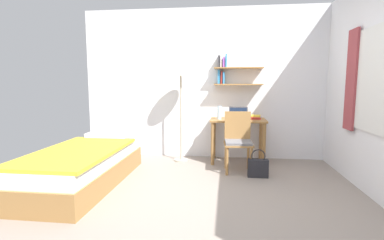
{
  "coord_description": "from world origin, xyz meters",
  "views": [
    {
      "loc": [
        0.34,
        -3.02,
        1.3
      ],
      "look_at": [
        -0.09,
        0.51,
        0.85
      ],
      "focal_mm": 26.67,
      "sensor_mm": 36.0,
      "label": 1
    }
  ],
  "objects_px": {
    "desk_chair": "(238,139)",
    "water_bottle": "(219,113)",
    "bed": "(83,166)",
    "laptop": "(238,116)",
    "desk": "(238,128)",
    "standing_lamp": "(181,74)",
    "book_stack": "(255,117)",
    "handbag": "(258,167)"
  },
  "relations": [
    {
      "from": "desk_chair",
      "to": "book_stack",
      "type": "bearing_deg",
      "value": 61.38
    },
    {
      "from": "book_stack",
      "to": "handbag",
      "type": "bearing_deg",
      "value": -91.63
    },
    {
      "from": "water_bottle",
      "to": "book_stack",
      "type": "bearing_deg",
      "value": 11.18
    },
    {
      "from": "desk_chair",
      "to": "standing_lamp",
      "type": "relative_size",
      "value": 0.53
    },
    {
      "from": "bed",
      "to": "book_stack",
      "type": "distance_m",
      "value": 2.74
    },
    {
      "from": "standing_lamp",
      "to": "laptop",
      "type": "distance_m",
      "value": 1.18
    },
    {
      "from": "bed",
      "to": "water_bottle",
      "type": "bearing_deg",
      "value": 35.89
    },
    {
      "from": "desk_chair",
      "to": "laptop",
      "type": "bearing_deg",
      "value": 87.79
    },
    {
      "from": "bed",
      "to": "desk_chair",
      "type": "distance_m",
      "value": 2.19
    },
    {
      "from": "laptop",
      "to": "book_stack",
      "type": "xyz_separation_m",
      "value": [
        0.28,
        -0.01,
        -0.02
      ]
    },
    {
      "from": "desk_chair",
      "to": "standing_lamp",
      "type": "distance_m",
      "value": 1.43
    },
    {
      "from": "laptop",
      "to": "water_bottle",
      "type": "height_order",
      "value": "water_bottle"
    },
    {
      "from": "desk_chair",
      "to": "laptop",
      "type": "xyz_separation_m",
      "value": [
        0.02,
        0.56,
        0.29
      ]
    },
    {
      "from": "bed",
      "to": "desk",
      "type": "relative_size",
      "value": 2.29
    },
    {
      "from": "desk_chair",
      "to": "water_bottle",
      "type": "distance_m",
      "value": 0.63
    },
    {
      "from": "desk",
      "to": "laptop",
      "type": "distance_m",
      "value": 0.21
    },
    {
      "from": "desk_chair",
      "to": "standing_lamp",
      "type": "height_order",
      "value": "standing_lamp"
    },
    {
      "from": "bed",
      "to": "book_stack",
      "type": "height_order",
      "value": "book_stack"
    },
    {
      "from": "bed",
      "to": "laptop",
      "type": "relative_size",
      "value": 6.51
    },
    {
      "from": "bed",
      "to": "handbag",
      "type": "height_order",
      "value": "bed"
    },
    {
      "from": "bed",
      "to": "standing_lamp",
      "type": "relative_size",
      "value": 1.25
    },
    {
      "from": "desk_chair",
      "to": "laptop",
      "type": "distance_m",
      "value": 0.63
    },
    {
      "from": "laptop",
      "to": "desk_chair",
      "type": "bearing_deg",
      "value": -92.21
    },
    {
      "from": "bed",
      "to": "standing_lamp",
      "type": "xyz_separation_m",
      "value": [
        1.08,
        1.28,
        1.22
      ]
    },
    {
      "from": "desk",
      "to": "standing_lamp",
      "type": "relative_size",
      "value": 0.54
    },
    {
      "from": "desk",
      "to": "desk_chair",
      "type": "bearing_deg",
      "value": -91.51
    },
    {
      "from": "bed",
      "to": "desk_chair",
      "type": "xyz_separation_m",
      "value": [
        2.02,
        0.82,
        0.24
      ]
    },
    {
      "from": "bed",
      "to": "laptop",
      "type": "bearing_deg",
      "value": 34.02
    },
    {
      "from": "desk_chair",
      "to": "handbag",
      "type": "relative_size",
      "value": 2.22
    },
    {
      "from": "bed",
      "to": "laptop",
      "type": "distance_m",
      "value": 2.52
    },
    {
      "from": "desk_chair",
      "to": "book_stack",
      "type": "height_order",
      "value": "desk_chair"
    },
    {
      "from": "bed",
      "to": "desk",
      "type": "height_order",
      "value": "desk"
    },
    {
      "from": "desk_chair",
      "to": "water_bottle",
      "type": "relative_size",
      "value": 4.0
    },
    {
      "from": "bed",
      "to": "book_stack",
      "type": "xyz_separation_m",
      "value": [
        2.32,
        1.37,
        0.52
      ]
    },
    {
      "from": "bed",
      "to": "book_stack",
      "type": "relative_size",
      "value": 9.87
    },
    {
      "from": "desk",
      "to": "desk_chair",
      "type": "relative_size",
      "value": 1.02
    },
    {
      "from": "bed",
      "to": "handbag",
      "type": "distance_m",
      "value": 2.36
    },
    {
      "from": "desk_chair",
      "to": "book_stack",
      "type": "relative_size",
      "value": 4.23
    },
    {
      "from": "bed",
      "to": "water_bottle",
      "type": "xyz_separation_m",
      "value": [
        1.73,
        1.25,
        0.6
      ]
    },
    {
      "from": "standing_lamp",
      "to": "water_bottle",
      "type": "bearing_deg",
      "value": -2.68
    },
    {
      "from": "book_stack",
      "to": "desk_chair",
      "type": "bearing_deg",
      "value": -118.62
    },
    {
      "from": "book_stack",
      "to": "water_bottle",
      "type": "bearing_deg",
      "value": -168.82
    }
  ]
}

